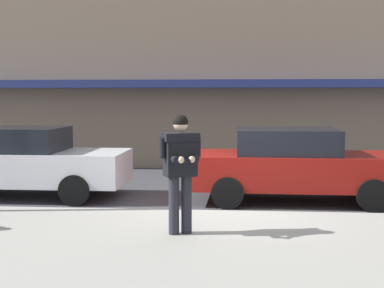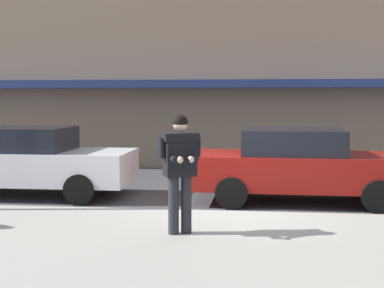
# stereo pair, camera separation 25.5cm
# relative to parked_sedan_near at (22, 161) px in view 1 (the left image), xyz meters

# --- Properties ---
(ground_plane) EXTENTS (80.00, 80.00, 0.00)m
(ground_plane) POSITION_rel_parked_sedan_near_xyz_m (4.55, -1.50, -0.79)
(ground_plane) COLOR #3D3D42
(sidewalk) EXTENTS (32.00, 5.30, 0.14)m
(sidewalk) POSITION_rel_parked_sedan_near_xyz_m (5.55, -4.35, -0.72)
(sidewalk) COLOR #99968E
(sidewalk) RESTS_ON ground
(curb_paint_line) EXTENTS (28.00, 0.12, 0.01)m
(curb_paint_line) POSITION_rel_parked_sedan_near_xyz_m (5.55, -1.45, -0.79)
(curb_paint_line) COLOR silver
(curb_paint_line) RESTS_ON ground
(storefront_facade) EXTENTS (28.00, 4.70, 10.66)m
(storefront_facade) POSITION_rel_parked_sedan_near_xyz_m (5.55, 6.99, 4.53)
(storefront_facade) COLOR #84705B
(storefront_facade) RESTS_ON ground
(parked_sedan_near) EXTENTS (4.50, 1.94, 1.54)m
(parked_sedan_near) POSITION_rel_parked_sedan_near_xyz_m (0.00, 0.00, 0.00)
(parked_sedan_near) COLOR silver
(parked_sedan_near) RESTS_ON ground
(parked_sedan_mid) EXTENTS (4.53, 1.99, 1.54)m
(parked_sedan_mid) POSITION_rel_parked_sedan_near_xyz_m (5.91, -0.05, 0.00)
(parked_sedan_mid) COLOR maroon
(parked_sedan_mid) RESTS_ON ground
(man_texting_on_phone) EXTENTS (0.61, 0.65, 1.81)m
(man_texting_on_phone) POSITION_rel_parked_sedan_near_xyz_m (3.87, -3.44, 0.46)
(man_texting_on_phone) COLOR #23232B
(man_texting_on_phone) RESTS_ON sidewalk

